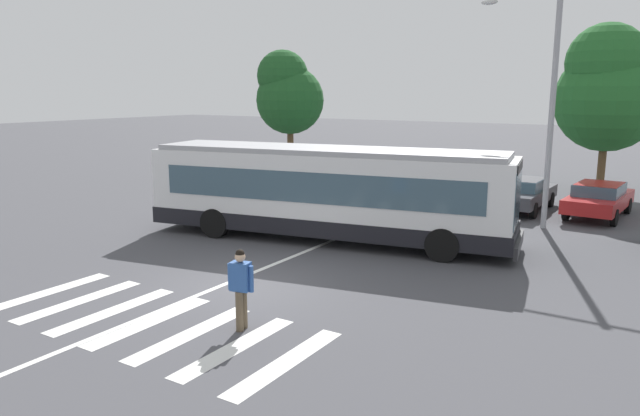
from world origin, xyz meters
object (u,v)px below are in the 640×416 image
Objects in this scene: parked_car_blue at (467,185)px; background_tree_right at (607,89)px; city_transit_bus at (327,192)px; parked_car_red at (599,198)px; background_tree_left at (288,93)px; parked_car_teal at (352,177)px; parked_car_charcoal at (522,192)px; pedestrian_crossing_street at (241,285)px; twin_arm_street_lamp at (554,81)px; parked_car_white at (407,181)px.

background_tree_right is (4.69, 5.26, 4.18)m from parked_car_blue.
parked_car_red is (7.11, 8.72, -0.82)m from city_transit_bus.
background_tree_left is (-16.77, 2.70, 3.97)m from parked_car_red.
parked_car_charcoal is at bearing 0.14° from parked_car_teal.
parked_car_blue is at bearing 176.02° from parked_car_red.
twin_arm_street_lamp is (3.24, 13.02, 4.23)m from pedestrian_crossing_street.
city_transit_bus is 16.07m from background_tree_right.
pedestrian_crossing_street is 15.95m from parked_car_charcoal.
parked_car_charcoal is at bearing -14.03° from parked_car_blue.
parked_car_white is 1.00× the size of parked_car_red.
parked_car_teal and parked_car_red have the same top height.
parked_car_white is (-3.55, 16.18, -0.20)m from pedestrian_crossing_street.
background_tree_left reaches higher than parked_car_blue.
parked_car_teal is at bearing -149.82° from background_tree_right.
pedestrian_crossing_street reaches higher than parked_car_red.
background_tree_right is at bearing 97.41° from parked_car_red.
city_transit_bus is 15.29m from background_tree_left.
parked_car_white is 10.19m from background_tree_right.
parked_car_charcoal is at bearing -3.45° from parked_car_white.
background_tree_left is at bearing 162.92° from parked_car_white.
twin_arm_street_lamp reaches higher than city_transit_bus.
background_tree_right is (0.64, 8.74, -0.26)m from twin_arm_street_lamp.
parked_car_blue is at bearing 6.83° from parked_car_teal.
parked_car_red is at bearing 1.47° from parked_car_teal.
parked_car_teal is at bearing 114.27° from city_transit_bus.
background_tree_left is at bearing 130.23° from city_transit_bus.
parked_car_charcoal is at bearing 117.71° from twin_arm_street_lamp.
background_tree_left is (-11.35, 2.33, 3.97)m from parked_car_blue.
twin_arm_street_lamp is 1.16× the size of background_tree_left.
background_tree_right reaches higher than parked_car_blue.
parked_car_teal is at bearing 111.68° from pedestrian_crossing_street.
twin_arm_street_lamp reaches higher than parked_car_charcoal.
background_tree_right reaches higher than city_transit_bus.
background_tree_left reaches higher than parked_car_teal.
background_tree_right is at bearing 70.11° from parked_car_charcoal.
twin_arm_street_lamp is (4.04, -3.48, 4.44)m from parked_car_blue.
parked_car_white is 8.71m from twin_arm_street_lamp.
parked_car_red is at bearing 66.05° from twin_arm_street_lamp.
parked_car_red is 0.58× the size of background_tree_right.
parked_car_teal is 10.89m from twin_arm_street_lamp.
parked_car_blue is 0.99× the size of parked_car_red.
twin_arm_street_lamp is (-1.38, -3.10, 4.44)m from parked_car_red.
parked_car_teal and parked_car_white have the same top height.
background_tree_right reaches higher than pedestrian_crossing_street.
parked_car_blue and parked_car_red have the same top height.
city_transit_bus is at bearing -65.73° from parked_car_teal.
background_tree_left reaches higher than parked_car_charcoal.
parked_car_teal is at bearing -173.17° from parked_car_blue.
pedestrian_crossing_street is 0.38× the size of parked_car_charcoal.
pedestrian_crossing_street is 0.21× the size of twin_arm_street_lamp.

